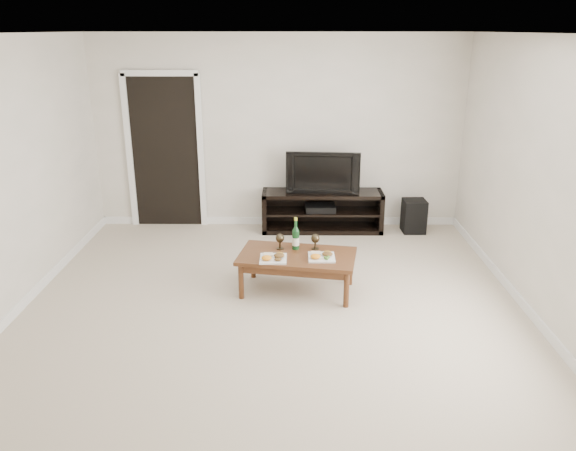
# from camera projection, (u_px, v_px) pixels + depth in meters

# --- Properties ---
(floor) EXTENTS (5.50, 5.50, 0.00)m
(floor) POSITION_uv_depth(u_px,v_px,m) (272.00, 317.00, 5.43)
(floor) COLOR beige
(floor) RESTS_ON ground
(back_wall) EXTENTS (5.00, 0.04, 2.60)m
(back_wall) POSITION_uv_depth(u_px,v_px,m) (278.00, 133.00, 7.61)
(back_wall) COLOR beige
(back_wall) RESTS_ON ground
(ceiling) EXTENTS (5.00, 5.50, 0.04)m
(ceiling) POSITION_uv_depth(u_px,v_px,m) (269.00, 31.00, 4.56)
(ceiling) COLOR white
(ceiling) RESTS_ON back_wall
(doorway) EXTENTS (0.90, 0.02, 2.05)m
(doorway) POSITION_uv_depth(u_px,v_px,m) (165.00, 153.00, 7.68)
(doorway) COLOR black
(doorway) RESTS_ON ground
(media_console) EXTENTS (1.64, 0.45, 0.55)m
(media_console) POSITION_uv_depth(u_px,v_px,m) (322.00, 211.00, 7.68)
(media_console) COLOR black
(media_console) RESTS_ON ground
(television) EXTENTS (0.99, 0.21, 0.56)m
(television) POSITION_uv_depth(u_px,v_px,m) (323.00, 171.00, 7.50)
(television) COLOR black
(television) RESTS_ON media_console
(av_receiver) EXTENTS (0.41, 0.31, 0.08)m
(av_receiver) POSITION_uv_depth(u_px,v_px,m) (320.00, 208.00, 7.66)
(av_receiver) COLOR black
(av_receiver) RESTS_ON media_console
(subwoofer) EXTENTS (0.31, 0.31, 0.45)m
(subwoofer) POSITION_uv_depth(u_px,v_px,m) (414.00, 216.00, 7.64)
(subwoofer) COLOR black
(subwoofer) RESTS_ON ground
(coffee_table) EXTENTS (1.29, 0.85, 0.42)m
(coffee_table) POSITION_uv_depth(u_px,v_px,m) (297.00, 273.00, 5.90)
(coffee_table) COLOR #522C16
(coffee_table) RESTS_ON ground
(plate_left) EXTENTS (0.27, 0.27, 0.07)m
(plate_left) POSITION_uv_depth(u_px,v_px,m) (273.00, 256.00, 5.69)
(plate_left) COLOR white
(plate_left) RESTS_ON coffee_table
(plate_right) EXTENTS (0.27, 0.27, 0.07)m
(plate_right) POSITION_uv_depth(u_px,v_px,m) (322.00, 255.00, 5.72)
(plate_right) COLOR white
(plate_right) RESTS_ON coffee_table
(wine_bottle) EXTENTS (0.07, 0.07, 0.35)m
(wine_bottle) POSITION_uv_depth(u_px,v_px,m) (296.00, 233.00, 5.92)
(wine_bottle) COLOR #0F3917
(wine_bottle) RESTS_ON coffee_table
(goblet_left) EXTENTS (0.09, 0.09, 0.17)m
(goblet_left) POSITION_uv_depth(u_px,v_px,m) (280.00, 241.00, 5.95)
(goblet_left) COLOR #342B1C
(goblet_left) RESTS_ON coffee_table
(goblet_right) EXTENTS (0.09, 0.09, 0.17)m
(goblet_right) POSITION_uv_depth(u_px,v_px,m) (315.00, 242.00, 5.94)
(goblet_right) COLOR #342B1C
(goblet_right) RESTS_ON coffee_table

